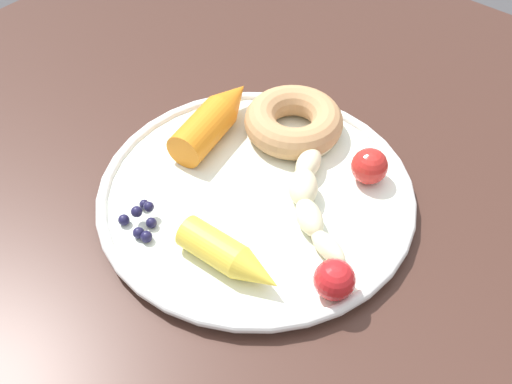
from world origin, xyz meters
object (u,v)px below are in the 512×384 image
object	(u,v)px
donut	(294,121)
tomato_near	(369,166)
plate	(256,194)
dining_table	(246,210)
carrot_orange	(215,117)
blueberry_pile	(140,220)
carrot_yellow	(231,257)
banana	(311,189)
tomato_mid	(334,280)

from	to	relation	value
donut	tomato_near	bearing A→B (deg)	-93.77
plate	tomato_near	distance (m)	0.12
dining_table	tomato_near	world-z (taller)	tomato_near
carrot_orange	dining_table	bearing A→B (deg)	-95.48
blueberry_pile	tomato_near	xyz separation A→B (m)	(0.20, -0.14, 0.01)
carrot_orange	blueberry_pile	xyz separation A→B (m)	(-0.15, -0.04, -0.01)
donut	carrot_yellow	bearing A→B (deg)	-158.87
banana	tomato_near	distance (m)	0.07
plate	carrot_orange	world-z (taller)	carrot_orange
carrot_orange	banana	bearing A→B (deg)	-94.88
carrot_yellow	donut	bearing A→B (deg)	21.13
blueberry_pile	tomato_mid	xyz separation A→B (m)	(0.06, -0.19, 0.01)
banana	carrot_orange	world-z (taller)	carrot_orange
carrot_yellow	dining_table	bearing A→B (deg)	36.24
tomato_near	tomato_mid	bearing A→B (deg)	-158.78
carrot_orange	blueberry_pile	size ratio (longest dim) A/B	3.12
banana	tomato_mid	distance (m)	0.12
carrot_yellow	carrot_orange	bearing A→B (deg)	47.08
donut	carrot_orange	bearing A→B (deg)	128.14
donut	blueberry_pile	distance (m)	0.21
carrot_yellow	tomato_mid	world-z (taller)	tomato_mid
dining_table	blueberry_pile	bearing A→B (deg)	176.46
blueberry_pile	tomato_mid	size ratio (longest dim) A/B	1.18
tomato_near	donut	bearing A→B (deg)	86.23
blueberry_pile	tomato_near	size ratio (longest dim) A/B	1.15
donut	tomato_mid	world-z (taller)	tomato_mid
dining_table	blueberry_pile	xyz separation A→B (m)	(-0.15, 0.01, 0.11)
plate	tomato_mid	distance (m)	0.14
blueberry_pile	tomato_mid	bearing A→B (deg)	-72.78
dining_table	plate	size ratio (longest dim) A/B	2.98
tomato_near	tomato_mid	world-z (taller)	same
tomato_near	carrot_orange	bearing A→B (deg)	105.27
carrot_yellow	plate	bearing A→B (deg)	26.78
plate	tomato_mid	world-z (taller)	tomato_mid
carrot_orange	carrot_yellow	xyz separation A→B (m)	(-0.13, -0.14, -0.00)
banana	carrot_orange	distance (m)	0.15
banana	carrot_orange	size ratio (longest dim) A/B	1.10
tomato_mid	donut	bearing A→B (deg)	47.37
plate	banana	bearing A→B (deg)	-57.56
carrot_yellow	tomato_near	bearing A→B (deg)	-10.46
dining_table	carrot_orange	world-z (taller)	carrot_orange
carrot_orange	carrot_yellow	distance (m)	0.19
plate	banana	distance (m)	0.06
blueberry_pile	tomato_mid	world-z (taller)	tomato_mid
plate	donut	size ratio (longest dim) A/B	2.97
plate	donut	bearing A→B (deg)	15.59
dining_table	donut	size ratio (longest dim) A/B	8.84
banana	donut	xyz separation A→B (m)	(0.07, 0.08, 0.01)
carrot_orange	carrot_yellow	size ratio (longest dim) A/B	1.28
donut	plate	bearing A→B (deg)	-164.41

